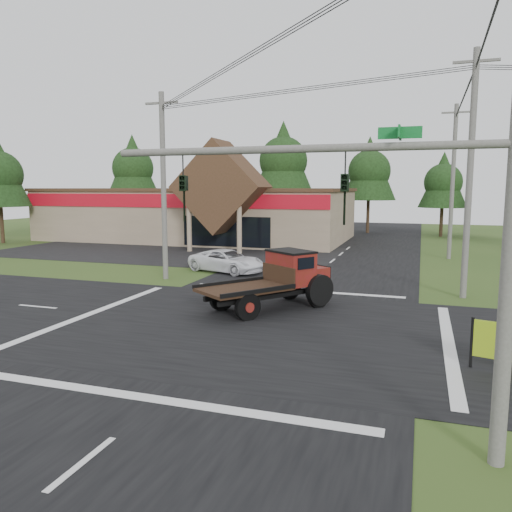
% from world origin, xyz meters
% --- Properties ---
extents(ground, '(120.00, 120.00, 0.00)m').
position_xyz_m(ground, '(0.00, 0.00, 0.00)').
color(ground, '#2F4B1A').
rests_on(ground, ground).
extents(road_ns, '(12.00, 120.00, 0.02)m').
position_xyz_m(road_ns, '(0.00, 0.00, 0.01)').
color(road_ns, black).
rests_on(road_ns, ground).
extents(road_ew, '(120.00, 12.00, 0.02)m').
position_xyz_m(road_ew, '(0.00, 0.00, 0.01)').
color(road_ew, black).
rests_on(road_ew, ground).
extents(parking_apron, '(28.00, 14.00, 0.02)m').
position_xyz_m(parking_apron, '(-14.00, 19.00, 0.01)').
color(parking_apron, black).
rests_on(parking_apron, ground).
extents(cvs_building, '(30.40, 18.20, 9.19)m').
position_xyz_m(cvs_building, '(-15.70, 29.57, 2.78)').
color(cvs_building, gray).
rests_on(cvs_building, ground).
extents(traffic_signal_mast, '(8.12, 0.24, 7.00)m').
position_xyz_m(traffic_signal_mast, '(5.82, -7.50, 4.43)').
color(traffic_signal_mast, '#595651').
rests_on(traffic_signal_mast, ground).
extents(utility_pole_nw, '(2.00, 0.30, 10.50)m').
position_xyz_m(utility_pole_nw, '(-8.00, 8.00, 5.39)').
color(utility_pole_nw, '#595651').
rests_on(utility_pole_nw, ground).
extents(utility_pole_ne, '(2.00, 0.30, 11.50)m').
position_xyz_m(utility_pole_ne, '(8.00, 8.00, 5.89)').
color(utility_pole_ne, '#595651').
rests_on(utility_pole_ne, ground).
extents(utility_pole_n, '(2.00, 0.30, 11.20)m').
position_xyz_m(utility_pole_n, '(8.00, 22.00, 5.74)').
color(utility_pole_n, '#595651').
rests_on(utility_pole_n, ground).
extents(tree_row_a, '(6.72, 6.72, 12.12)m').
position_xyz_m(tree_row_a, '(-30.00, 40.00, 8.05)').
color(tree_row_a, '#332316').
rests_on(tree_row_a, ground).
extents(tree_row_b, '(5.60, 5.60, 10.10)m').
position_xyz_m(tree_row_b, '(-20.00, 42.00, 6.70)').
color(tree_row_b, '#332316').
rests_on(tree_row_b, ground).
extents(tree_row_c, '(7.28, 7.28, 13.13)m').
position_xyz_m(tree_row_c, '(-10.00, 41.00, 8.72)').
color(tree_row_c, '#332316').
rests_on(tree_row_c, ground).
extents(tree_row_d, '(6.16, 6.16, 11.11)m').
position_xyz_m(tree_row_d, '(0.00, 42.00, 7.38)').
color(tree_row_d, '#332316').
rests_on(tree_row_d, ground).
extents(tree_row_e, '(5.04, 5.04, 9.09)m').
position_xyz_m(tree_row_e, '(8.00, 40.00, 6.03)').
color(tree_row_e, '#332316').
rests_on(tree_row_e, ground).
extents(antique_flatbed_truck, '(5.49, 6.28, 2.55)m').
position_xyz_m(antique_flatbed_truck, '(-0.18, 2.82, 1.27)').
color(antique_flatbed_truck, '#5E1D0D').
rests_on(antique_flatbed_truck, ground).
extents(white_pickup, '(5.46, 3.70, 1.39)m').
position_xyz_m(white_pickup, '(-5.52, 11.37, 0.70)').
color(white_pickup, white).
rests_on(white_pickup, ground).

